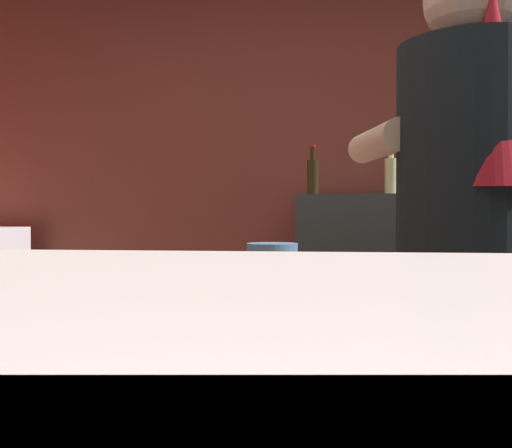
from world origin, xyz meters
TOP-DOWN VIEW (x-y plane):
  - wall_back at (0.00, 2.20)m, footprint 5.20×0.10m
  - prep_counter at (0.35, 0.65)m, footprint 2.10×0.60m
  - back_shelf at (0.28, 1.92)m, footprint 0.94×0.36m
  - bartender at (0.30, 0.19)m, footprint 0.48×0.54m
  - mixing_bowl at (-0.22, 0.69)m, footprint 0.17×0.17m
  - bottle_soy at (0.30, 1.86)m, footprint 0.06×0.06m
  - bottle_hot_sauce at (0.44, 1.90)m, footprint 0.07×0.07m
  - bottle_vinegar at (-0.11, 1.89)m, footprint 0.06×0.06m

SIDE VIEW (x-z plane):
  - prep_counter at x=0.35m, z-range 0.00..0.92m
  - back_shelf at x=0.28m, z-range 0.00..1.16m
  - mixing_bowl at x=-0.22m, z-range 0.92..0.96m
  - bartender at x=0.30m, z-range 0.13..1.80m
  - bottle_vinegar at x=-0.11m, z-range 1.13..1.40m
  - bottle_hot_sauce at x=0.44m, z-range 1.13..1.40m
  - bottle_soy at x=0.30m, z-range 1.13..1.40m
  - wall_back at x=0.00m, z-range 0.00..2.70m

